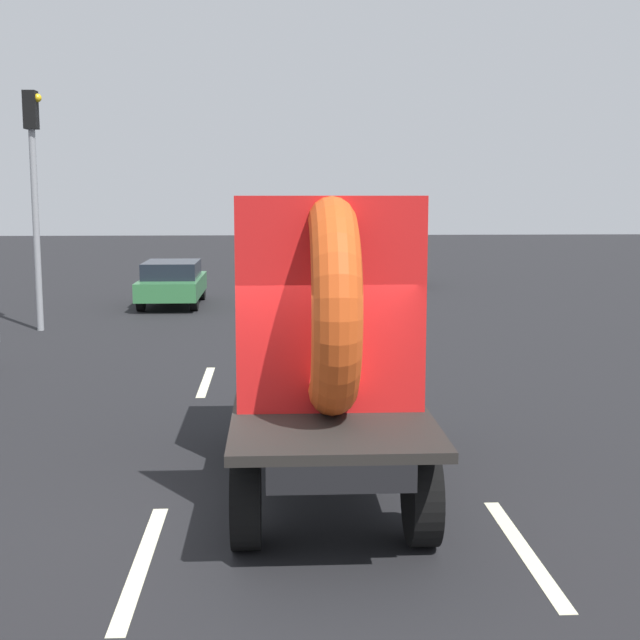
% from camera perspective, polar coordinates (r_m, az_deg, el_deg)
% --- Properties ---
extents(ground_plane, '(120.00, 120.00, 0.00)m').
position_cam_1_polar(ground_plane, '(9.69, -1.81, -12.39)').
color(ground_plane, black).
extents(flatbed_truck, '(2.02, 5.29, 3.37)m').
position_cam_1_polar(flatbed_truck, '(10.70, 0.10, -1.15)').
color(flatbed_truck, black).
rests_on(flatbed_truck, ground_plane).
extents(distant_sedan, '(1.75, 4.08, 1.33)m').
position_cam_1_polar(distant_sedan, '(27.03, -9.45, 2.44)').
color(distant_sedan, black).
rests_on(distant_sedan, ground_plane).
extents(traffic_light, '(0.42, 0.36, 5.78)m').
position_cam_1_polar(traffic_light, '(22.75, -17.87, 8.78)').
color(traffic_light, gray).
rests_on(traffic_light, ground_plane).
extents(lane_dash_left_near, '(0.16, 2.81, 0.01)m').
position_cam_1_polar(lane_dash_left_near, '(8.70, -11.36, -15.00)').
color(lane_dash_left_near, beige).
rests_on(lane_dash_left_near, ground_plane).
extents(lane_dash_left_far, '(0.16, 2.55, 0.01)m').
position_cam_1_polar(lane_dash_left_far, '(16.22, -7.32, -3.93)').
color(lane_dash_left_far, beige).
rests_on(lane_dash_left_far, ground_plane).
extents(lane_dash_right_near, '(0.16, 2.63, 0.01)m').
position_cam_1_polar(lane_dash_right_near, '(9.02, 12.96, -14.18)').
color(lane_dash_right_near, beige).
rests_on(lane_dash_right_near, ground_plane).
extents(lane_dash_right_far, '(0.16, 2.82, 0.01)m').
position_cam_1_polar(lane_dash_right_far, '(16.86, 5.23, -3.43)').
color(lane_dash_right_far, beige).
rests_on(lane_dash_right_far, ground_plane).
extents(oncoming_car, '(1.54, 3.60, 1.18)m').
position_cam_1_polar(oncoming_car, '(32.73, 4.70, 3.38)').
color(oncoming_car, black).
rests_on(oncoming_car, ground_plane).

